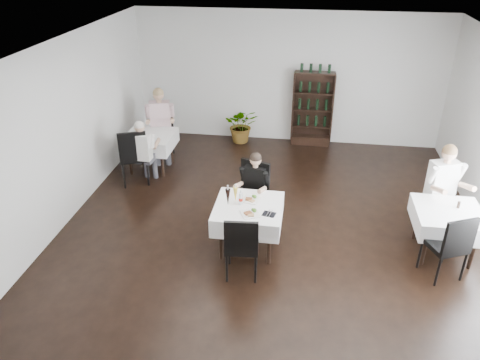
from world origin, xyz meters
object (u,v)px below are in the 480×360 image
(potted_tree, at_px, (242,125))
(diner_main, at_px, (254,185))
(wine_shelf, at_px, (312,110))
(main_table, at_px, (248,214))

(potted_tree, distance_m, diner_main, 3.59)
(wine_shelf, relative_size, main_table, 1.70)
(main_table, xyz_separation_m, diner_main, (-0.00, 0.70, 0.14))
(wine_shelf, distance_m, diner_main, 3.73)
(potted_tree, bearing_deg, main_table, -80.22)
(main_table, relative_size, diner_main, 0.79)
(wine_shelf, distance_m, potted_tree, 1.68)
(wine_shelf, xyz_separation_m, diner_main, (-0.90, -3.62, -0.09))
(wine_shelf, bearing_deg, diner_main, -104.03)
(potted_tree, bearing_deg, diner_main, -78.39)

